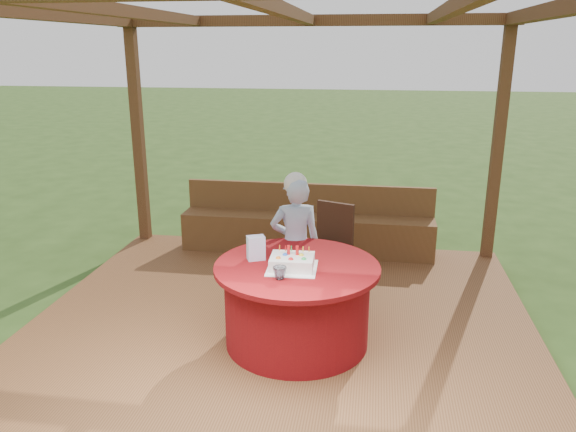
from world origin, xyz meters
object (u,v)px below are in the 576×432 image
object	(u,v)px
bench	(307,230)
chair	(330,241)
elderly_woman	(295,242)
table	(297,303)
drinking_glass	(280,273)
gift_bag	(256,248)
birthday_cake	(292,262)

from	to	relation	value
bench	chair	distance (m)	1.03
elderly_woman	table	bearing A→B (deg)	-80.55
bench	elderly_woman	world-z (taller)	elderly_woman
drinking_glass	chair	bearing A→B (deg)	80.45
chair	bench	bearing A→B (deg)	110.86
chair	elderly_woman	bearing A→B (deg)	-114.60
elderly_woman	gift_bag	xyz separation A→B (m)	(-0.25, -0.57, 0.13)
bench	drinking_glass	xyz separation A→B (m)	(0.10, -2.50, 0.48)
gift_bag	drinking_glass	bearing A→B (deg)	-79.68
elderly_woman	drinking_glass	size ratio (longest dim) A/B	12.54
birthday_cake	gift_bag	size ratio (longest dim) A/B	2.00
bench	gift_bag	bearing A→B (deg)	-94.43
table	drinking_glass	size ratio (longest dim) A/B	12.85
table	chair	distance (m)	1.27
chair	drinking_glass	bearing A→B (deg)	-99.55
elderly_woman	gift_bag	bearing A→B (deg)	-113.21
table	elderly_woman	bearing A→B (deg)	99.45
table	elderly_woman	world-z (taller)	elderly_woman
birthday_cake	drinking_glass	bearing A→B (deg)	-105.38
bench	drinking_glass	world-z (taller)	bench
table	gift_bag	distance (m)	0.57
table	birthday_cake	size ratio (longest dim) A/B	3.33
gift_bag	drinking_glass	size ratio (longest dim) A/B	1.93
bench	birthday_cake	size ratio (longest dim) A/B	7.41
bench	birthday_cake	xyz separation A→B (m)	(0.16, -2.27, 0.48)
table	gift_bag	xyz separation A→B (m)	(-0.35, 0.07, 0.44)
birthday_cake	table	bearing A→B (deg)	70.19
bench	gift_bag	distance (m)	2.20
bench	elderly_woman	xyz separation A→B (m)	(0.08, -1.55, 0.40)
table	drinking_glass	bearing A→B (deg)	-106.57
table	chair	xyz separation A→B (m)	(0.17, 1.25, 0.12)
bench	chair	world-z (taller)	chair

